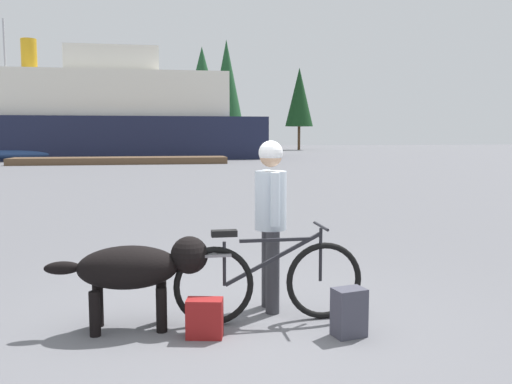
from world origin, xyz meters
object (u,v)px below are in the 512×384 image
(bicycle, at_px, (269,281))
(backpack, at_px, (349,312))
(handbag_pannier, at_px, (205,318))
(ferry_boat, at_px, (80,117))
(sailboat_moored, at_px, (9,154))
(dog, at_px, (139,268))
(person_cyclist, at_px, (271,209))

(bicycle, relative_size, backpack, 4.22)
(bicycle, xyz_separation_m, handbag_pannier, (-0.64, -0.30, -0.23))
(backpack, xyz_separation_m, ferry_boat, (-7.47, 37.75, 2.81))
(sailboat_moored, bearing_deg, ferry_boat, 38.60)
(dog, height_order, sailboat_moored, sailboat_moored)
(backpack, xyz_separation_m, sailboat_moored, (-11.65, 34.41, 0.28))
(person_cyclist, height_order, sailboat_moored, sailboat_moored)
(backpack, relative_size, handbag_pannier, 1.24)
(dog, xyz_separation_m, handbag_pannier, (0.58, -0.33, -0.40))
(backpack, bearing_deg, ferry_boat, 101.19)
(ferry_boat, xyz_separation_m, sailboat_moored, (-4.18, -3.34, -2.53))
(backpack, distance_m, sailboat_moored, 36.33)
(bicycle, distance_m, sailboat_moored, 35.67)
(backpack, distance_m, handbag_pannier, 1.29)
(bicycle, height_order, handbag_pannier, bicycle)
(person_cyclist, bearing_deg, dog, -166.27)
(dog, distance_m, ferry_boat, 37.73)
(bicycle, relative_size, sailboat_moored, 0.20)
(backpack, relative_size, ferry_boat, 0.02)
(person_cyclist, relative_size, handbag_pannier, 4.96)
(handbag_pannier, bearing_deg, dog, 150.06)
(handbag_pannier, distance_m, sailboat_moored, 35.76)
(person_cyclist, relative_size, sailboat_moored, 0.19)
(bicycle, relative_size, ferry_boat, 0.07)
(dog, relative_size, handbag_pannier, 4.21)
(sailboat_moored, bearing_deg, handbag_pannier, -73.14)
(bicycle, bearing_deg, sailboat_moored, 107.98)
(person_cyclist, distance_m, ferry_boat, 37.60)
(ferry_boat, bearing_deg, bicycle, -79.61)
(person_cyclist, distance_m, sailboat_moored, 35.36)
(handbag_pannier, bearing_deg, ferry_boat, 99.36)
(handbag_pannier, bearing_deg, person_cyclist, 41.85)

